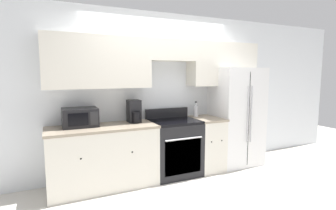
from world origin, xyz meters
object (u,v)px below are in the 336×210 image
oven_range (174,147)px  refrigerator (235,116)px  microwave (80,117)px  bottle (196,110)px

oven_range → refrigerator: refrigerator is taller
oven_range → microwave: size_ratio=2.23×
refrigerator → bottle: (-0.72, 0.16, 0.13)m
oven_range → refrigerator: size_ratio=0.61×
bottle → oven_range: bearing=-158.2°
microwave → bottle: bearing=2.9°
microwave → bottle: (1.92, 0.10, -0.03)m
refrigerator → microwave: size_ratio=3.67×
refrigerator → microwave: refrigerator is taller
oven_range → refrigerator: (1.23, 0.05, 0.41)m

